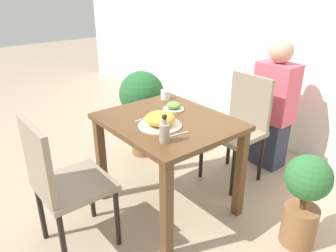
{
  "coord_description": "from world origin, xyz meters",
  "views": [
    {
      "loc": [
        1.63,
        -1.32,
        1.6
      ],
      "look_at": [
        0.0,
        0.0,
        0.67
      ],
      "focal_mm": 35.0,
      "sensor_mm": 36.0,
      "label": 1
    }
  ],
  "objects_px": {
    "chair_near": "(61,180)",
    "person_figure": "(274,107)",
    "potted_plant_left": "(142,102)",
    "food_plate": "(160,120)",
    "potted_plant_right": "(305,196)",
    "chair_far": "(240,123)",
    "side_plate": "(174,107)",
    "drink_cup": "(165,95)",
    "sauce_bottle": "(164,132)"
  },
  "relations": [
    {
      "from": "sauce_bottle",
      "to": "potted_plant_right",
      "type": "height_order",
      "value": "sauce_bottle"
    },
    {
      "from": "food_plate",
      "to": "person_figure",
      "type": "relative_size",
      "value": 0.25
    },
    {
      "from": "sauce_bottle",
      "to": "potted_plant_right",
      "type": "distance_m",
      "value": 0.98
    },
    {
      "from": "food_plate",
      "to": "person_figure",
      "type": "bearing_deg",
      "value": 88.21
    },
    {
      "from": "food_plate",
      "to": "person_figure",
      "type": "xyz_separation_m",
      "value": [
        0.04,
        1.25,
        -0.19
      ]
    },
    {
      "from": "potted_plant_left",
      "to": "person_figure",
      "type": "distance_m",
      "value": 1.21
    },
    {
      "from": "chair_far",
      "to": "potted_plant_left",
      "type": "xyz_separation_m",
      "value": [
        -0.86,
        -0.4,
        0.04
      ]
    },
    {
      "from": "side_plate",
      "to": "potted_plant_right",
      "type": "distance_m",
      "value": 1.07
    },
    {
      "from": "chair_far",
      "to": "side_plate",
      "type": "relative_size",
      "value": 5.71
    },
    {
      "from": "potted_plant_right",
      "to": "food_plate",
      "type": "bearing_deg",
      "value": -146.17
    },
    {
      "from": "person_figure",
      "to": "drink_cup",
      "type": "bearing_deg",
      "value": -116.8
    },
    {
      "from": "sauce_bottle",
      "to": "potted_plant_right",
      "type": "bearing_deg",
      "value": 47.8
    },
    {
      "from": "potted_plant_left",
      "to": "potted_plant_right",
      "type": "height_order",
      "value": "potted_plant_left"
    },
    {
      "from": "chair_near",
      "to": "sauce_bottle",
      "type": "xyz_separation_m",
      "value": [
        0.32,
        0.54,
        0.28
      ]
    },
    {
      "from": "sauce_bottle",
      "to": "person_figure",
      "type": "bearing_deg",
      "value": 96.74
    },
    {
      "from": "chair_far",
      "to": "drink_cup",
      "type": "xyz_separation_m",
      "value": [
        -0.39,
        -0.49,
        0.25
      ]
    },
    {
      "from": "drink_cup",
      "to": "potted_plant_left",
      "type": "distance_m",
      "value": 0.52
    },
    {
      "from": "chair_near",
      "to": "chair_far",
      "type": "xyz_separation_m",
      "value": [
        0.11,
        1.51,
        0.0
      ]
    },
    {
      "from": "person_figure",
      "to": "chair_far",
      "type": "bearing_deg",
      "value": -97.49
    },
    {
      "from": "drink_cup",
      "to": "potted_plant_left",
      "type": "xyz_separation_m",
      "value": [
        -0.47,
        0.09,
        -0.21
      ]
    },
    {
      "from": "chair_near",
      "to": "chair_far",
      "type": "height_order",
      "value": "same"
    },
    {
      "from": "potted_plant_left",
      "to": "person_figure",
      "type": "bearing_deg",
      "value": 40.83
    },
    {
      "from": "chair_near",
      "to": "side_plate",
      "type": "height_order",
      "value": "chair_near"
    },
    {
      "from": "chair_near",
      "to": "side_plate",
      "type": "relative_size",
      "value": 5.71
    },
    {
      "from": "drink_cup",
      "to": "person_figure",
      "type": "distance_m",
      "value": 1.0
    },
    {
      "from": "side_plate",
      "to": "potted_plant_right",
      "type": "relative_size",
      "value": 0.24
    },
    {
      "from": "chair_far",
      "to": "food_plate",
      "type": "height_order",
      "value": "chair_far"
    },
    {
      "from": "food_plate",
      "to": "potted_plant_right",
      "type": "distance_m",
      "value": 1.03
    },
    {
      "from": "side_plate",
      "to": "sauce_bottle",
      "type": "distance_m",
      "value": 0.54
    },
    {
      "from": "food_plate",
      "to": "person_figure",
      "type": "height_order",
      "value": "person_figure"
    },
    {
      "from": "side_plate",
      "to": "sauce_bottle",
      "type": "height_order",
      "value": "sauce_bottle"
    },
    {
      "from": "side_plate",
      "to": "potted_plant_left",
      "type": "relative_size",
      "value": 0.19
    },
    {
      "from": "potted_plant_left",
      "to": "potted_plant_right",
      "type": "distance_m",
      "value": 1.68
    },
    {
      "from": "side_plate",
      "to": "potted_plant_left",
      "type": "height_order",
      "value": "potted_plant_left"
    },
    {
      "from": "side_plate",
      "to": "chair_near",
      "type": "bearing_deg",
      "value": -86.41
    },
    {
      "from": "food_plate",
      "to": "drink_cup",
      "type": "height_order",
      "value": "food_plate"
    },
    {
      "from": "food_plate",
      "to": "sauce_bottle",
      "type": "bearing_deg",
      "value": -31.16
    },
    {
      "from": "potted_plant_right",
      "to": "sauce_bottle",
      "type": "bearing_deg",
      "value": -132.2
    },
    {
      "from": "drink_cup",
      "to": "sauce_bottle",
      "type": "xyz_separation_m",
      "value": [
        0.61,
        -0.49,
        0.03
      ]
    },
    {
      "from": "food_plate",
      "to": "potted_plant_right",
      "type": "relative_size",
      "value": 0.44
    },
    {
      "from": "side_plate",
      "to": "potted_plant_right",
      "type": "xyz_separation_m",
      "value": [
        0.97,
        0.27,
        -0.38
      ]
    },
    {
      "from": "chair_near",
      "to": "person_figure",
      "type": "bearing_deg",
      "value": -94.75
    },
    {
      "from": "side_plate",
      "to": "potted_plant_left",
      "type": "distance_m",
      "value": 0.75
    },
    {
      "from": "chair_near",
      "to": "potted_plant_left",
      "type": "xyz_separation_m",
      "value": [
        -0.76,
        1.11,
        0.04
      ]
    },
    {
      "from": "drink_cup",
      "to": "sauce_bottle",
      "type": "bearing_deg",
      "value": -38.79
    },
    {
      "from": "drink_cup",
      "to": "potted_plant_right",
      "type": "bearing_deg",
      "value": 7.85
    },
    {
      "from": "drink_cup",
      "to": "potted_plant_right",
      "type": "height_order",
      "value": "drink_cup"
    },
    {
      "from": "chair_near",
      "to": "potted_plant_left",
      "type": "bearing_deg",
      "value": -55.83
    },
    {
      "from": "person_figure",
      "to": "sauce_bottle",
      "type": "bearing_deg",
      "value": -83.26
    },
    {
      "from": "drink_cup",
      "to": "potted_plant_right",
      "type": "relative_size",
      "value": 0.12
    }
  ]
}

